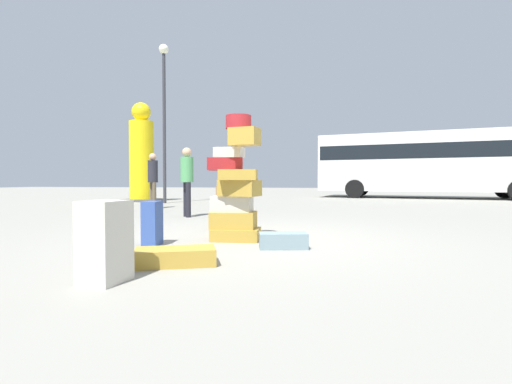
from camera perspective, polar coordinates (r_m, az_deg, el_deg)
The scene contains 13 objects.
ground_plane at distance 5.45m, azimuth -0.24°, elevation -7.22°, with size 80.00×80.00×0.00m, color gray.
suitcase_tower at distance 5.32m, azimuth -3.23°, elevation 0.29°, with size 0.86×0.80×1.77m.
suitcase_cream_foreground_near at distance 3.37m, azimuth -22.16°, elevation -7.05°, with size 0.31×0.36×0.68m, color beige.
suitcase_tan_right_side at distance 3.88m, azimuth -12.27°, elevation -9.65°, with size 0.80×0.38×0.17m, color #B28C33.
suitcase_navy_foreground_far at distance 5.07m, azimuth -15.61°, elevation -4.65°, with size 0.19×0.31×0.58m, color #334F99.
suitcase_slate_behind_tower at distance 4.72m, azimuth 4.19°, elevation -7.43°, with size 0.60×0.29×0.19m, color gray.
suitcase_brown_upright_blue at distance 6.41m, azimuth -4.23°, elevation -2.42°, with size 0.28×0.37×0.77m, color olive.
person_bearded_onlooker at distance 11.74m, azimuth -15.53°, elevation 2.42°, with size 0.30×0.30×1.69m.
person_tourist_with_camera at distance 11.03m, azimuth -4.31°, elevation 2.51°, with size 0.30×0.34×1.67m.
person_passerby_in_red at distance 8.86m, azimuth -10.53°, elevation 2.49°, with size 0.30×0.30×1.63m.
yellow_dummy_statue at distance 16.13m, azimuth -17.12°, elevation 5.06°, with size 1.39×1.39×4.07m.
parked_bus at distance 20.06m, azimuth 25.08°, elevation 4.38°, with size 10.76×4.37×3.15m.
lamp_post at distance 14.84m, azimuth -13.90°, elevation 13.58°, with size 0.36×0.36×5.98m.
Camera 1 is at (1.08, -5.28, 0.85)m, focal length 26.11 mm.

